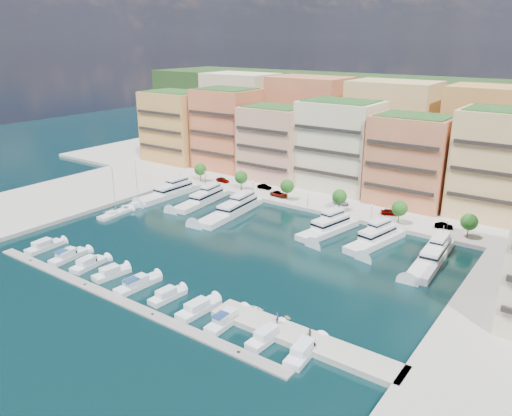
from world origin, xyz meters
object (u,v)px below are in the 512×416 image
(tree_4, at_px, (400,208))
(cruiser_1, at_px, (68,256))
(cruiser_6, at_px, (198,309))
(cruiser_8, at_px, (267,337))
(yacht_6, at_px, (433,255))
(tree_2, at_px, (287,186))
(cruiser_5, at_px, (167,296))
(lamppost_1, at_px, (253,185))
(person_0, at_px, (277,318))
(person_1, at_px, (309,334))
(tender_1, at_px, (288,317))
(cruiser_7, at_px, (226,320))
(yacht_5, at_px, (377,238))
(car_0, at_px, (223,180))
(car_1, at_px, (264,187))
(lamppost_3, at_px, (372,210))
(sailboat_2, at_px, (137,205))
(yacht_1, at_px, (203,199))
(lamppost_0, at_px, (205,176))
(cruiser_0, at_px, (44,247))
(yacht_0, at_px, (170,192))
(lamppost_2, at_px, (308,197))
(car_4, at_px, (390,212))
(yacht_2, at_px, (234,209))
(car_3, at_px, (341,202))
(tree_3, at_px, (339,197))
(cruiser_4, at_px, (138,284))
(lamppost_4, at_px, (447,225))
(car_5, at_px, (444,226))
(cruiser_3, at_px, (111,274))
(tender_0, at_px, (253,309))
(tree_1, at_px, (241,177))
(cruiser_9, at_px, (304,351))
(yacht_4, at_px, (329,228))
(tree_5, at_px, (469,222))

(tree_4, bearing_deg, cruiser_1, -130.11)
(cruiser_6, distance_m, cruiser_8, 14.01)
(yacht_6, bearing_deg, tree_2, 161.76)
(yacht_6, xyz_separation_m, cruiser_5, (-32.97, -43.26, -0.66))
(lamppost_1, bearing_deg, person_0, -50.67)
(person_1, bearing_deg, tender_1, -73.85)
(cruiser_7, bearing_deg, yacht_5, 81.79)
(car_0, bearing_deg, cruiser_1, -167.60)
(tree_4, bearing_deg, car_1, 174.17)
(lamppost_3, distance_m, sailboat_2, 62.32)
(yacht_1, height_order, cruiser_8, yacht_1)
(tree_4, distance_m, person_0, 54.73)
(lamppost_0, distance_m, car_0, 6.16)
(cruiser_0, bearing_deg, yacht_0, 96.91)
(cruiser_1, bearing_deg, cruiser_0, 179.86)
(lamppost_2, bearing_deg, cruiser_6, -78.54)
(yacht_6, height_order, person_0, yacht_6)
(tender_1, relative_size, car_4, 0.31)
(tree_2, xyz_separation_m, sailboat_2, (-31.25, -26.68, -4.43))
(yacht_2, relative_size, cruiser_0, 3.00)
(yacht_1, distance_m, car_3, 37.80)
(tree_4, distance_m, lamppost_0, 60.05)
(tree_3, height_order, cruiser_8, tree_3)
(yacht_0, bearing_deg, cruiser_4, -51.17)
(cruiser_8, bearing_deg, lamppost_4, 79.16)
(yacht_6, bearing_deg, cruiser_7, -114.34)
(lamppost_2, xyz_separation_m, car_1, (-18.65, 6.65, -2.11))
(person_0, bearing_deg, car_5, -25.96)
(cruiser_6, xyz_separation_m, car_4, (8.83, 62.31, 1.24))
(tender_1, bearing_deg, cruiser_7, 143.41)
(car_4, bearing_deg, yacht_0, 86.56)
(cruiser_8, distance_m, tender_1, 6.74)
(cruiser_6, bearing_deg, sailboat_2, 148.15)
(cruiser_3, relative_size, car_3, 1.65)
(yacht_5, relative_size, car_3, 4.08)
(cruiser_8, relative_size, tender_0, 2.20)
(person_1, bearing_deg, yacht_2, -82.12)
(cruiser_1, height_order, car_1, car_1)
(yacht_0, relative_size, tender_1, 15.08)
(tree_1, bearing_deg, cruiser_0, -99.43)
(sailboat_2, xyz_separation_m, person_1, (70.41, -28.82, 1.55))
(cruiser_9, bearing_deg, yacht_2, 137.53)
(car_0, bearing_deg, sailboat_2, 173.38)
(car_3, bearing_deg, tree_3, -154.07)
(lamppost_3, relative_size, cruiser_9, 0.48)
(yacht_4, distance_m, cruiser_1, 58.44)
(yacht_4, xyz_separation_m, person_1, (19.04, -42.56, 0.78))
(car_3, bearing_deg, tender_0, -162.48)
(tree_5, bearing_deg, cruiser_7, -111.29)
(lamppost_0, height_order, yacht_6, yacht_6)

